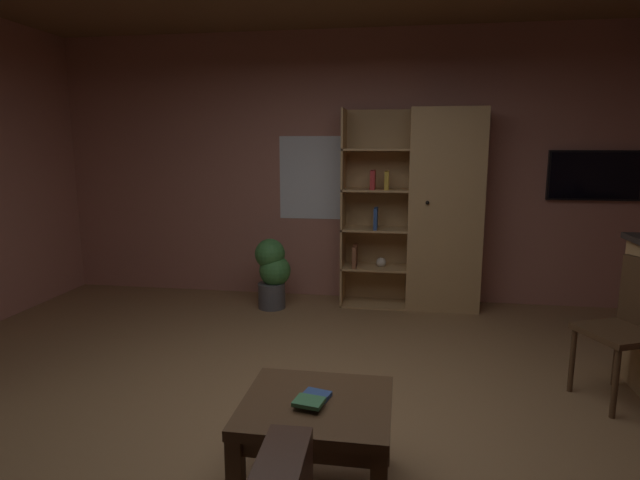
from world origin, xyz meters
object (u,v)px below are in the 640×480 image
object	(u,v)px
potted_floor_plant	(272,271)
coffee_table	(316,419)
table_book_0	(316,395)
wall_mounted_tv	(594,175)
bookshelf_cabinet	(435,211)
table_book_1	(309,402)
dining_chair	(631,321)

from	to	relation	value
potted_floor_plant	coffee_table	bearing A→B (deg)	-71.82
table_book_0	wall_mounted_tv	distance (m)	4.01
bookshelf_cabinet	wall_mounted_tv	world-z (taller)	bookshelf_cabinet
table_book_1	dining_chair	bearing A→B (deg)	35.02
potted_floor_plant	wall_mounted_tv	world-z (taller)	wall_mounted_tv
bookshelf_cabinet	table_book_1	world-z (taller)	bookshelf_cabinet
coffee_table	table_book_1	world-z (taller)	table_book_1
table_book_0	table_book_1	size ratio (longest dim) A/B	0.96
table_book_1	bookshelf_cabinet	bearing A→B (deg)	77.09
potted_floor_plant	dining_chair	bearing A→B (deg)	-29.47
potted_floor_plant	table_book_0	bearing A→B (deg)	-71.71
dining_chair	wall_mounted_tv	distance (m)	2.22
bookshelf_cabinet	coffee_table	world-z (taller)	bookshelf_cabinet
coffee_table	dining_chair	distance (m)	2.21
coffee_table	potted_floor_plant	distance (m)	2.93
table_book_1	table_book_0	bearing A→B (deg)	80.95
wall_mounted_tv	table_book_0	bearing A→B (deg)	-124.52
table_book_1	potted_floor_plant	world-z (taller)	potted_floor_plant
coffee_table	table_book_1	xyz separation A→B (m)	(-0.02, -0.07, 0.12)
bookshelf_cabinet	table_book_1	size ratio (longest dim) A/B	15.22
table_book_0	table_book_1	world-z (taller)	table_book_1
dining_chair	potted_floor_plant	world-z (taller)	dining_chair
coffee_table	potted_floor_plant	bearing A→B (deg)	108.18
table_book_0	wall_mounted_tv	xyz separation A→B (m)	(2.22, 3.23, 0.87)
table_book_1	wall_mounted_tv	world-z (taller)	wall_mounted_tv
bookshelf_cabinet	potted_floor_plant	bearing A→B (deg)	-170.36
bookshelf_cabinet	table_book_1	bearing A→B (deg)	-102.91
coffee_table	table_book_0	distance (m)	0.11
bookshelf_cabinet	potted_floor_plant	size ratio (longest dim) A/B	2.81
coffee_table	wall_mounted_tv	distance (m)	4.06
coffee_table	table_book_0	xyz separation A→B (m)	(-0.01, 0.04, 0.10)
potted_floor_plant	bookshelf_cabinet	bearing A→B (deg)	9.64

